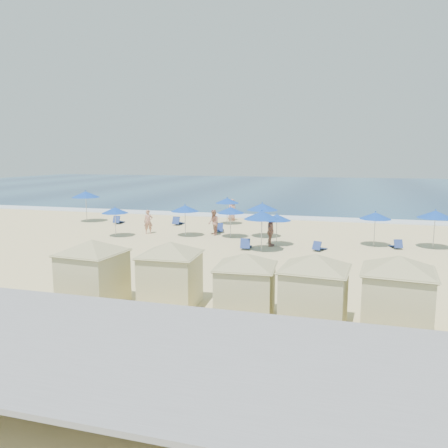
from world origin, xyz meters
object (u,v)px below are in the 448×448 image
at_px(cabana_0, 93,264).
at_px(beachgoer_0, 148,222).
at_px(cabana_1, 170,266).
at_px(umbrella_1, 115,210).
at_px(umbrella_8, 375,216).
at_px(beachgoer_1, 214,223).
at_px(cabana_4, 398,285).
at_px(umbrella_4, 231,210).
at_px(umbrella_7, 277,217).
at_px(umbrella_2, 185,208).
at_px(umbrella_5, 262,215).
at_px(umbrella_3, 227,201).
at_px(umbrella_9, 435,214).
at_px(umbrella_6, 262,207).
at_px(trash_bin, 242,271).
at_px(beachgoer_3, 232,210).
at_px(cabana_3, 315,282).
at_px(cabana_2, 246,278).
at_px(beachgoer_2, 271,231).
at_px(umbrella_0, 86,194).

bearing_deg(cabana_0, beachgoer_0, 107.92).
distance_m(cabana_1, umbrella_1, 15.22).
bearing_deg(umbrella_8, cabana_0, -127.00).
bearing_deg(beachgoer_1, cabana_4, 0.87).
height_order(umbrella_4, umbrella_7, umbrella_4).
relative_size(umbrella_2, umbrella_7, 1.11).
bearing_deg(umbrella_5, umbrella_3, 116.48).
height_order(cabana_0, umbrella_7, cabana_0).
relative_size(umbrella_9, beachgoer_1, 1.34).
height_order(umbrella_5, umbrella_6, umbrella_5).
bearing_deg(cabana_1, umbrella_8, 59.80).
distance_m(trash_bin, cabana_1, 4.72).
relative_size(trash_bin, beachgoer_3, 0.38).
bearing_deg(umbrella_9, cabana_0, -134.36).
height_order(trash_bin, cabana_4, cabana_4).
relative_size(cabana_0, cabana_3, 1.01).
bearing_deg(cabana_2, beachgoer_0, 126.05).
xyz_separation_m(cabana_1, cabana_3, (5.28, -0.71, 0.01)).
distance_m(umbrella_2, beachgoer_3, 8.36).
bearing_deg(cabana_1, beachgoer_1, 100.96).
distance_m(trash_bin, umbrella_7, 8.02).
xyz_separation_m(umbrella_6, beachgoer_3, (-4.03, 7.17, -1.18)).
bearing_deg(beachgoer_3, umbrella_2, -165.10).
distance_m(umbrella_8, beachgoer_0, 15.46).
height_order(cabana_0, beachgoer_2, cabana_0).
distance_m(umbrella_5, umbrella_7, 1.97).
distance_m(cabana_3, umbrella_4, 16.12).
xyz_separation_m(umbrella_5, beachgoer_1, (-4.25, 4.25, -1.23)).
distance_m(cabana_3, umbrella_2, 17.35).
relative_size(umbrella_3, beachgoer_0, 1.30).
bearing_deg(umbrella_5, cabana_4, -59.51).
xyz_separation_m(umbrella_1, umbrella_8, (17.08, 1.43, 0.07)).
distance_m(umbrella_5, umbrella_6, 4.40).
height_order(cabana_1, cabana_3, cabana_3).
bearing_deg(cabana_2, umbrella_8, 70.80).
height_order(umbrella_5, beachgoer_3, umbrella_5).
bearing_deg(umbrella_2, umbrella_5, -28.58).
distance_m(umbrella_0, umbrella_9, 26.68).
height_order(cabana_0, umbrella_9, cabana_0).
height_order(cabana_4, beachgoer_1, cabana_4).
xyz_separation_m(umbrella_1, umbrella_3, (5.95, 7.53, 0.11)).
bearing_deg(cabana_3, cabana_1, 172.37).
bearing_deg(umbrella_0, umbrella_9, -8.43).
xyz_separation_m(umbrella_7, umbrella_8, (5.86, 1.43, 0.14)).
bearing_deg(umbrella_9, beachgoer_2, -168.47).
bearing_deg(umbrella_5, cabana_0, -111.27).
bearing_deg(cabana_3, umbrella_2, 124.63).
bearing_deg(umbrella_0, beachgoer_3, 19.28).
bearing_deg(cabana_0, umbrella_6, 77.23).
relative_size(cabana_1, cabana_4, 0.97).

